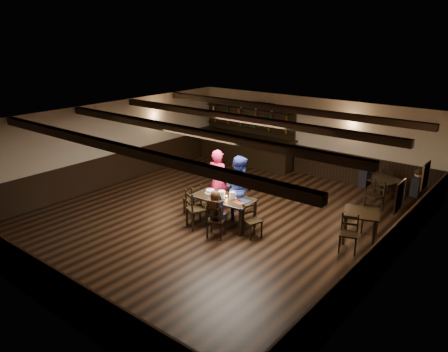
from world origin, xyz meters
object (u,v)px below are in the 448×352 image
Objects in this scene: chair_near_right at (215,219)px; man_blue at (239,188)px; dining_table at (223,200)px; bar_counter at (246,145)px; chair_near_left at (193,206)px; cake at (210,191)px; woman_pink at (218,181)px.

chair_near_right is 0.49× the size of man_blue.
dining_table is 5.59m from bar_counter.
chair_near_left is 0.84m from chair_near_right.
man_blue reaches higher than chair_near_left.
bar_counter is at bearing -51.07° from man_blue.
chair_near_left reaches higher than chair_near_right.
chair_near_right is 3.08× the size of cake.
chair_near_right is (0.33, -0.74, -0.17)m from dining_table.
chair_near_right is at bearing -7.89° from chair_near_left.
chair_near_left is 3.49× the size of cake.
man_blue is (0.11, 0.51, 0.21)m from dining_table.
chair_near_left is 0.55× the size of woman_pink.
bar_counter is at bearing 115.76° from cake.
chair_near_right is 0.48× the size of woman_pink.
cake reaches higher than dining_table.
bar_counter reaches higher than chair_near_right.
bar_counter is (-2.90, 4.32, -0.16)m from man_blue.
chair_near_right is at bearing 117.94° from woman_pink.
cake is 5.33m from bar_counter.
woman_pink is (-0.64, 0.54, 0.23)m from dining_table.
dining_table is 0.87m from woman_pink.
chair_near_left is 1.22m from woman_pink.
woman_pink reaches higher than man_blue.
dining_table is 0.40× the size of bar_counter.
chair_near_left is 0.70m from cake.
woman_pink is at bearing 139.59° from dining_table.
woman_pink is 0.75m from man_blue.
woman_pink reaches higher than cake.
dining_table is 0.80m from chair_near_left.
bar_counter reaches higher than dining_table.
man_blue is 5.21m from bar_counter.
man_blue is at bearing 61.97° from chair_near_left.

